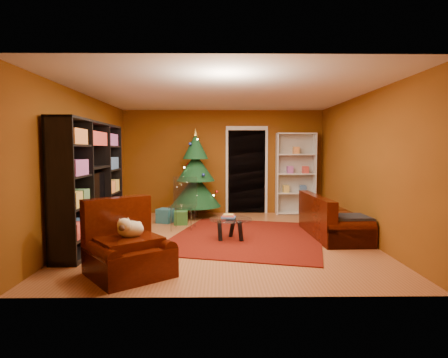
{
  "coord_description": "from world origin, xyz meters",
  "views": [
    {
      "loc": [
        -0.08,
        -6.72,
        1.6
      ],
      "look_at": [
        0.0,
        0.4,
        1.05
      ],
      "focal_mm": 30.0,
      "sensor_mm": 36.0,
      "label": 1
    }
  ],
  "objects_px": {
    "coffee_table": "(231,229)",
    "media_unit": "(91,183)",
    "gift_box_teal": "(165,216)",
    "dog": "(131,229)",
    "gift_box_red": "(181,214)",
    "gift_box_green": "(181,218)",
    "armchair": "(129,245)",
    "rug": "(247,237)",
    "christmas_tree": "(196,174)",
    "acrylic_chair": "(183,206)",
    "white_bookshelf": "(296,174)",
    "sofa": "(333,216)"
  },
  "relations": [
    {
      "from": "christmas_tree",
      "to": "gift_box_red",
      "type": "distance_m",
      "value": 1.01
    },
    {
      "from": "gift_box_green",
      "to": "armchair",
      "type": "xyz_separation_m",
      "value": [
        -0.32,
        -3.3,
        0.25
      ]
    },
    {
      "from": "rug",
      "to": "christmas_tree",
      "type": "height_order",
      "value": "christmas_tree"
    },
    {
      "from": "christmas_tree",
      "to": "acrylic_chair",
      "type": "distance_m",
      "value": 1.52
    },
    {
      "from": "rug",
      "to": "acrylic_chair",
      "type": "relative_size",
      "value": 3.25
    },
    {
      "from": "dog",
      "to": "acrylic_chair",
      "type": "relative_size",
      "value": 0.42
    },
    {
      "from": "gift_box_red",
      "to": "armchair",
      "type": "distance_m",
      "value": 4.01
    },
    {
      "from": "gift_box_green",
      "to": "armchair",
      "type": "distance_m",
      "value": 3.32
    },
    {
      "from": "gift_box_green",
      "to": "acrylic_chair",
      "type": "distance_m",
      "value": 0.63
    },
    {
      "from": "rug",
      "to": "christmas_tree",
      "type": "bearing_deg",
      "value": 117.13
    },
    {
      "from": "gift_box_green",
      "to": "acrylic_chair",
      "type": "bearing_deg",
      "value": -79.17
    },
    {
      "from": "gift_box_red",
      "to": "dog",
      "type": "bearing_deg",
      "value": -93.32
    },
    {
      "from": "gift_box_red",
      "to": "white_bookshelf",
      "type": "xyz_separation_m",
      "value": [
        2.82,
        0.6,
        0.9
      ]
    },
    {
      "from": "christmas_tree",
      "to": "gift_box_red",
      "type": "relative_size",
      "value": 9.84
    },
    {
      "from": "gift_box_red",
      "to": "white_bookshelf",
      "type": "bearing_deg",
      "value": 12.03
    },
    {
      "from": "media_unit",
      "to": "christmas_tree",
      "type": "height_order",
      "value": "christmas_tree"
    },
    {
      "from": "gift_box_teal",
      "to": "gift_box_red",
      "type": "bearing_deg",
      "value": 60.78
    },
    {
      "from": "white_bookshelf",
      "to": "sofa",
      "type": "relative_size",
      "value": 1.14
    },
    {
      "from": "sofa",
      "to": "acrylic_chair",
      "type": "distance_m",
      "value": 2.92
    },
    {
      "from": "rug",
      "to": "media_unit",
      "type": "relative_size",
      "value": 1.15
    },
    {
      "from": "coffee_table",
      "to": "media_unit",
      "type": "bearing_deg",
      "value": -176.19
    },
    {
      "from": "media_unit",
      "to": "coffee_table",
      "type": "distance_m",
      "value": 2.54
    },
    {
      "from": "acrylic_chair",
      "to": "armchair",
      "type": "bearing_deg",
      "value": -91.79
    },
    {
      "from": "armchair",
      "to": "coffee_table",
      "type": "bearing_deg",
      "value": 15.87
    },
    {
      "from": "gift_box_teal",
      "to": "coffee_table",
      "type": "height_order",
      "value": "coffee_table"
    },
    {
      "from": "armchair",
      "to": "coffee_table",
      "type": "relative_size",
      "value": 1.32
    },
    {
      "from": "gift_box_green",
      "to": "rug",
      "type": "bearing_deg",
      "value": -42.37
    },
    {
      "from": "armchair",
      "to": "acrylic_chair",
      "type": "bearing_deg",
      "value": 43.55
    },
    {
      "from": "sofa",
      "to": "acrylic_chair",
      "type": "height_order",
      "value": "acrylic_chair"
    },
    {
      "from": "white_bookshelf",
      "to": "dog",
      "type": "relative_size",
      "value": 5.2
    },
    {
      "from": "media_unit",
      "to": "gift_box_red",
      "type": "xyz_separation_m",
      "value": [
        1.27,
        2.31,
        -0.93
      ]
    },
    {
      "from": "media_unit",
      "to": "coffee_table",
      "type": "bearing_deg",
      "value": 2.55
    },
    {
      "from": "dog",
      "to": "coffee_table",
      "type": "distance_m",
      "value": 2.26
    },
    {
      "from": "media_unit",
      "to": "gift_box_red",
      "type": "relative_size",
      "value": 12.45
    },
    {
      "from": "christmas_tree",
      "to": "acrylic_chair",
      "type": "relative_size",
      "value": 2.24
    },
    {
      "from": "white_bookshelf",
      "to": "sofa",
      "type": "xyz_separation_m",
      "value": [
        0.21,
        -2.48,
        -0.62
      ]
    },
    {
      "from": "rug",
      "to": "gift_box_green",
      "type": "distance_m",
      "value": 1.82
    },
    {
      "from": "white_bookshelf",
      "to": "acrylic_chair",
      "type": "xyz_separation_m",
      "value": [
        -2.63,
        -1.82,
        -0.53
      ]
    },
    {
      "from": "christmas_tree",
      "to": "coffee_table",
      "type": "height_order",
      "value": "christmas_tree"
    },
    {
      "from": "rug",
      "to": "dog",
      "type": "relative_size",
      "value": 7.75
    },
    {
      "from": "media_unit",
      "to": "dog",
      "type": "bearing_deg",
      "value": -58.35
    },
    {
      "from": "media_unit",
      "to": "white_bookshelf",
      "type": "bearing_deg",
      "value": 34.16
    },
    {
      "from": "gift_box_green",
      "to": "gift_box_red",
      "type": "relative_size",
      "value": 1.33
    },
    {
      "from": "rug",
      "to": "coffee_table",
      "type": "relative_size",
      "value": 4.07
    },
    {
      "from": "gift_box_teal",
      "to": "dog",
      "type": "relative_size",
      "value": 0.78
    },
    {
      "from": "rug",
      "to": "acrylic_chair",
      "type": "height_order",
      "value": "acrylic_chair"
    },
    {
      "from": "media_unit",
      "to": "christmas_tree",
      "type": "xyz_separation_m",
      "value": [
        1.62,
        2.49,
        -0.0
      ]
    },
    {
      "from": "white_bookshelf",
      "to": "dog",
      "type": "bearing_deg",
      "value": -123.78
    },
    {
      "from": "gift_box_teal",
      "to": "dog",
      "type": "distance_m",
      "value": 3.44
    },
    {
      "from": "rug",
      "to": "gift_box_teal",
      "type": "bearing_deg",
      "value": 140.54
    }
  ]
}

